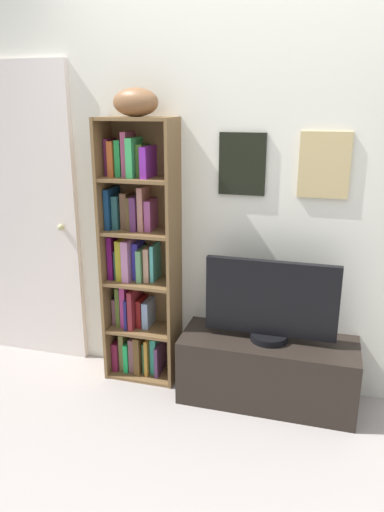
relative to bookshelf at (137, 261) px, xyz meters
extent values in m
cube|color=#9D9591|center=(0.72, -1.00, -0.80)|extent=(5.20, 5.20, 0.04)
cube|color=silver|center=(0.72, 0.13, 0.48)|extent=(4.80, 0.06, 2.52)
cube|color=black|center=(0.63, 0.09, 0.62)|extent=(0.27, 0.02, 0.36)
cube|color=#93A6BE|center=(0.63, 0.08, 0.62)|extent=(0.22, 0.01, 0.31)
cube|color=tan|center=(1.09, 0.09, 0.63)|extent=(0.28, 0.02, 0.36)
cube|color=#93A7BF|center=(1.09, 0.08, 0.63)|extent=(0.23, 0.01, 0.31)
cube|color=brown|center=(-0.18, -0.03, 0.05)|extent=(0.02, 0.26, 1.66)
cube|color=brown|center=(0.26, -0.03, 0.05)|extent=(0.02, 0.26, 1.66)
cube|color=brown|center=(0.04, 0.09, 0.05)|extent=(0.46, 0.01, 1.66)
cube|color=brown|center=(0.04, -0.03, -0.77)|extent=(0.42, 0.25, 0.02)
cube|color=brown|center=(0.04, -0.03, -0.45)|extent=(0.42, 0.25, 0.02)
cube|color=brown|center=(0.04, -0.03, -0.12)|extent=(0.42, 0.25, 0.02)
cube|color=brown|center=(0.04, -0.03, 0.20)|extent=(0.42, 0.25, 0.02)
cube|color=brown|center=(0.04, -0.03, 0.53)|extent=(0.42, 0.25, 0.02)
cube|color=brown|center=(0.04, -0.03, 0.87)|extent=(0.42, 0.25, 0.02)
cube|color=maroon|center=(-0.15, 0.00, -0.66)|extent=(0.04, 0.18, 0.20)
cube|color=olive|center=(-0.11, 0.01, -0.63)|extent=(0.03, 0.16, 0.26)
cube|color=green|center=(-0.07, 0.00, -0.66)|extent=(0.03, 0.18, 0.20)
cube|color=#794E54|center=(-0.03, 0.00, -0.64)|extent=(0.04, 0.17, 0.24)
cube|color=brown|center=(0.01, -0.01, -0.63)|extent=(0.04, 0.19, 0.26)
cube|color=#427F4D|center=(0.05, 0.01, -0.65)|extent=(0.02, 0.16, 0.22)
cube|color=#B27A2A|center=(0.07, 0.00, -0.63)|extent=(0.02, 0.19, 0.25)
cube|color=teal|center=(0.11, 0.01, -0.64)|extent=(0.04, 0.15, 0.25)
cube|color=#54335F|center=(0.14, -0.01, -0.65)|extent=(0.02, 0.19, 0.21)
cube|color=#865463|center=(-0.15, 0.02, -0.35)|extent=(0.04, 0.14, 0.17)
cube|color=#4B5D22|center=(-0.12, 0.00, -0.30)|extent=(0.03, 0.17, 0.27)
cube|color=#AA337B|center=(-0.08, 0.00, -0.30)|extent=(0.03, 0.18, 0.27)
cube|color=navy|center=(-0.05, -0.01, -0.33)|extent=(0.02, 0.20, 0.20)
cube|color=maroon|center=(-0.02, -0.01, -0.31)|extent=(0.03, 0.21, 0.26)
cube|color=maroon|center=(0.02, 0.01, -0.34)|extent=(0.03, 0.15, 0.19)
cube|color=#82A0C9|center=(0.06, 0.01, -0.35)|extent=(0.04, 0.15, 0.18)
cube|color=#5A0E50|center=(-0.15, 0.00, 0.03)|extent=(0.03, 0.18, 0.28)
cube|color=#275746|center=(-0.12, 0.01, -0.02)|extent=(0.02, 0.16, 0.18)
cube|color=#A09521|center=(-0.09, 0.00, 0.02)|extent=(0.04, 0.19, 0.26)
cube|color=#B0709F|center=(-0.04, -0.01, 0.02)|extent=(0.04, 0.20, 0.26)
cube|color=#3D37C3|center=(0.00, 0.02, 0.01)|extent=(0.04, 0.14, 0.24)
cube|color=#599461|center=(0.04, 0.00, -0.01)|extent=(0.03, 0.18, 0.21)
cube|color=tan|center=(0.08, 0.01, 0.00)|extent=(0.03, 0.16, 0.22)
cube|color=#4FBBBB|center=(0.12, 0.02, 0.00)|extent=(0.02, 0.15, 0.23)
cube|color=navy|center=(-0.15, 0.00, 0.34)|extent=(0.03, 0.18, 0.25)
cube|color=#214A4C|center=(-0.11, 0.01, 0.32)|extent=(0.04, 0.16, 0.21)
cube|color=brown|center=(-0.06, 0.02, 0.32)|extent=(0.04, 0.13, 0.22)
cube|color=#4E3C21|center=(-0.02, 0.01, 0.31)|extent=(0.03, 0.16, 0.20)
cube|color=#532857|center=(0.01, 0.00, 0.32)|extent=(0.04, 0.17, 0.21)
cube|color=#AF7166|center=(0.05, 0.01, 0.34)|extent=(0.03, 0.16, 0.27)
cube|color=#A04C8C|center=(0.09, 0.02, 0.30)|extent=(0.04, 0.14, 0.19)
cube|color=#5A1C40|center=(-0.16, 0.02, 0.64)|extent=(0.02, 0.14, 0.22)
cube|color=#B35123|center=(-0.12, 0.00, 0.64)|extent=(0.03, 0.17, 0.21)
cube|color=#238C40|center=(-0.08, 0.01, 0.64)|extent=(0.04, 0.15, 0.21)
cube|color=#B04B73|center=(-0.04, 0.01, 0.67)|extent=(0.03, 0.16, 0.26)
cube|color=#40C56A|center=(0.01, 0.00, 0.65)|extent=(0.04, 0.19, 0.23)
cube|color=#416524|center=(0.05, 0.02, 0.63)|extent=(0.04, 0.14, 0.19)
cube|color=purple|center=(0.09, -0.01, 0.63)|extent=(0.04, 0.19, 0.18)
ellipsoid|color=brown|center=(0.04, -0.03, 0.96)|extent=(0.31, 0.20, 0.16)
cube|color=black|center=(0.86, -0.10, -0.58)|extent=(1.04, 0.40, 0.40)
cube|color=black|center=(0.86, -0.29, -0.58)|extent=(0.93, 0.01, 0.26)
cylinder|color=black|center=(0.86, -0.10, -0.36)|extent=(0.22, 0.22, 0.04)
cube|color=black|center=(0.86, -0.10, -0.11)|extent=(0.76, 0.04, 0.45)
cube|color=#2D2941|center=(0.86, -0.11, -0.11)|extent=(0.72, 0.01, 0.41)
cube|color=silver|center=(-0.85, 0.08, 0.22)|extent=(0.81, 0.04, 1.99)
cube|color=#BFB4AF|center=(-0.85, 0.06, 0.62)|extent=(0.52, 0.01, 0.72)
cube|color=#BFB4AF|center=(-0.85, 0.06, -0.22)|extent=(0.52, 0.01, 0.72)
sphere|color=tan|center=(-0.54, 0.03, 0.18)|extent=(0.04, 0.04, 0.04)
camera|label=1|loc=(1.12, -2.70, 0.95)|focal=34.02mm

